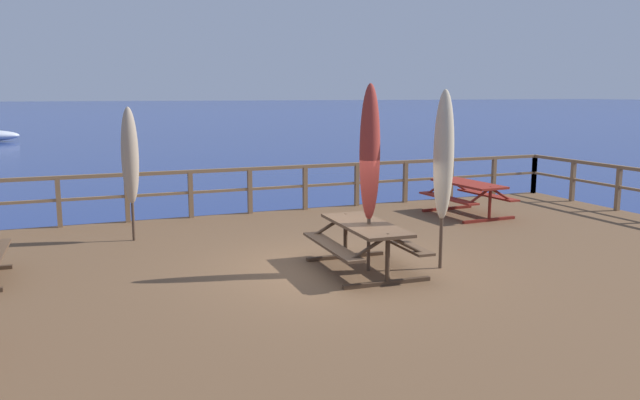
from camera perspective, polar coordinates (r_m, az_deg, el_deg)
ground_plane at (r=10.52m, az=1.66°, el=-9.99°), size 600.00×600.00×0.00m
wooden_deck at (r=10.41m, az=1.67°, el=-8.10°), size 16.89×10.64×0.73m
railing_waterside_far at (r=14.94m, az=-6.31°, el=1.55°), size 16.69×0.10×1.09m
picnic_table_back_right at (r=10.10m, az=4.05°, el=-3.24°), size 1.48×2.06×0.78m
picnic_table_mid_centre at (r=15.05m, az=13.10°, el=0.75°), size 1.49×1.98×0.78m
patio_umbrella_tall_mid_right at (r=10.20m, az=11.00°, el=3.88°), size 0.32×0.32×2.86m
patio_umbrella_tall_back_right at (r=9.88m, az=4.48°, el=4.17°), size 0.32×0.32×2.94m
patio_umbrella_short_mid at (r=12.50m, az=-16.64°, el=3.76°), size 0.32×0.32×2.55m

